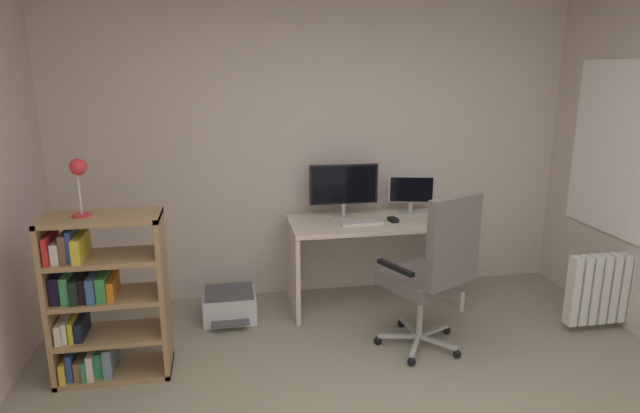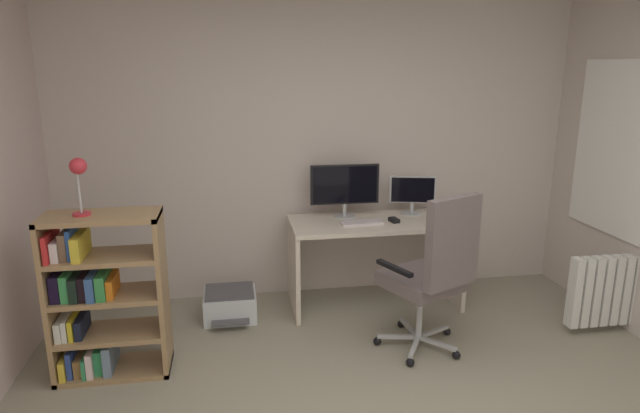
{
  "view_description": "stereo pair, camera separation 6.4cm",
  "coord_description": "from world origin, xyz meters",
  "px_view_note": "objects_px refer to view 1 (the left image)",
  "views": [
    {
      "loc": [
        -0.83,
        -2.1,
        2.0
      ],
      "look_at": [
        -0.12,
        1.8,
        0.97
      ],
      "focal_mm": 30.46,
      "sensor_mm": 36.0,
      "label": 1
    },
    {
      "loc": [
        -0.77,
        -2.11,
        2.0
      ],
      "look_at": [
        -0.12,
        1.8,
        0.97
      ],
      "focal_mm": 30.46,
      "sensor_mm": 36.0,
      "label": 2
    }
  ],
  "objects_px": {
    "monitor_secondary": "(411,192)",
    "printer": "(230,305)",
    "monitor_main": "(344,186)",
    "computer_mouse": "(393,220)",
    "office_chair": "(434,268)",
    "radiator": "(616,288)",
    "keyboard": "(361,223)",
    "bookshelf": "(98,300)",
    "desk": "(374,243)",
    "desk_lamp": "(79,175)"
  },
  "relations": [
    {
      "from": "monitor_secondary",
      "to": "printer",
      "type": "bearing_deg",
      "value": -171.87
    },
    {
      "from": "monitor_main",
      "to": "computer_mouse",
      "type": "relative_size",
      "value": 5.82
    },
    {
      "from": "monitor_secondary",
      "to": "office_chair",
      "type": "distance_m",
      "value": 1.08
    },
    {
      "from": "monitor_main",
      "to": "radiator",
      "type": "distance_m",
      "value": 2.27
    },
    {
      "from": "office_chair",
      "to": "monitor_main",
      "type": "bearing_deg",
      "value": 111.99
    },
    {
      "from": "radiator",
      "to": "keyboard",
      "type": "bearing_deg",
      "value": 159.52
    },
    {
      "from": "monitor_secondary",
      "to": "office_chair",
      "type": "height_order",
      "value": "office_chair"
    },
    {
      "from": "monitor_secondary",
      "to": "office_chair",
      "type": "relative_size",
      "value": 0.33
    },
    {
      "from": "computer_mouse",
      "to": "radiator",
      "type": "relative_size",
      "value": 0.12
    },
    {
      "from": "monitor_secondary",
      "to": "keyboard",
      "type": "height_order",
      "value": "monitor_secondary"
    },
    {
      "from": "computer_mouse",
      "to": "bookshelf",
      "type": "relative_size",
      "value": 0.09
    },
    {
      "from": "desk",
      "to": "desk_lamp",
      "type": "distance_m",
      "value": 2.36
    },
    {
      "from": "keyboard",
      "to": "office_chair",
      "type": "height_order",
      "value": "office_chair"
    },
    {
      "from": "desk",
      "to": "monitor_main",
      "type": "relative_size",
      "value": 2.43
    },
    {
      "from": "monitor_main",
      "to": "desk_lamp",
      "type": "distance_m",
      "value": 2.1
    },
    {
      "from": "keyboard",
      "to": "desk_lamp",
      "type": "relative_size",
      "value": 0.94
    },
    {
      "from": "desk",
      "to": "office_chair",
      "type": "distance_m",
      "value": 0.89
    },
    {
      "from": "printer",
      "to": "radiator",
      "type": "height_order",
      "value": "radiator"
    },
    {
      "from": "monitor_secondary",
      "to": "computer_mouse",
      "type": "distance_m",
      "value": 0.37
    },
    {
      "from": "printer",
      "to": "desk",
      "type": "bearing_deg",
      "value": 3.34
    },
    {
      "from": "office_chair",
      "to": "printer",
      "type": "distance_m",
      "value": 1.7
    },
    {
      "from": "monitor_secondary",
      "to": "computer_mouse",
      "type": "xyz_separation_m",
      "value": [
        -0.23,
        -0.22,
        -0.18
      ]
    },
    {
      "from": "monitor_main",
      "to": "keyboard",
      "type": "relative_size",
      "value": 1.71
    },
    {
      "from": "keyboard",
      "to": "printer",
      "type": "distance_m",
      "value": 1.26
    },
    {
      "from": "desk",
      "to": "printer",
      "type": "relative_size",
      "value": 3.19
    },
    {
      "from": "office_chair",
      "to": "bookshelf",
      "type": "height_order",
      "value": "office_chair"
    },
    {
      "from": "office_chair",
      "to": "printer",
      "type": "relative_size",
      "value": 2.66
    },
    {
      "from": "monitor_secondary",
      "to": "printer",
      "type": "height_order",
      "value": "monitor_secondary"
    },
    {
      "from": "monitor_main",
      "to": "radiator",
      "type": "xyz_separation_m",
      "value": [
        1.96,
        -0.93,
        -0.68
      ]
    },
    {
      "from": "computer_mouse",
      "to": "radiator",
      "type": "height_order",
      "value": "computer_mouse"
    },
    {
      "from": "desk",
      "to": "monitor_main",
      "type": "height_order",
      "value": "monitor_main"
    },
    {
      "from": "printer",
      "to": "monitor_secondary",
      "type": "bearing_deg",
      "value": 8.13
    },
    {
      "from": "desk_lamp",
      "to": "monitor_secondary",
      "type": "bearing_deg",
      "value": 20.27
    },
    {
      "from": "desk_lamp",
      "to": "radiator",
      "type": "bearing_deg",
      "value": -0.32
    },
    {
      "from": "office_chair",
      "to": "keyboard",
      "type": "bearing_deg",
      "value": 111.91
    },
    {
      "from": "keyboard",
      "to": "office_chair",
      "type": "xyz_separation_m",
      "value": [
        0.32,
        -0.79,
        -0.12
      ]
    },
    {
      "from": "computer_mouse",
      "to": "keyboard",
      "type": "bearing_deg",
      "value": 170.34
    },
    {
      "from": "bookshelf",
      "to": "printer",
      "type": "height_order",
      "value": "bookshelf"
    },
    {
      "from": "monitor_secondary",
      "to": "radiator",
      "type": "bearing_deg",
      "value": -34.36
    },
    {
      "from": "desk",
      "to": "computer_mouse",
      "type": "distance_m",
      "value": 0.27
    },
    {
      "from": "monitor_main",
      "to": "office_chair",
      "type": "distance_m",
      "value": 1.17
    },
    {
      "from": "office_chair",
      "to": "radiator",
      "type": "xyz_separation_m",
      "value": [
        1.54,
        0.09,
        -0.3
      ]
    },
    {
      "from": "office_chair",
      "to": "radiator",
      "type": "bearing_deg",
      "value": 3.52
    },
    {
      "from": "desk_lamp",
      "to": "printer",
      "type": "relative_size",
      "value": 0.81
    },
    {
      "from": "desk",
      "to": "monitor_secondary",
      "type": "distance_m",
      "value": 0.56
    },
    {
      "from": "keyboard",
      "to": "radiator",
      "type": "height_order",
      "value": "keyboard"
    },
    {
      "from": "monitor_secondary",
      "to": "radiator",
      "type": "distance_m",
      "value": 1.75
    },
    {
      "from": "monitor_main",
      "to": "monitor_secondary",
      "type": "distance_m",
      "value": 0.6
    },
    {
      "from": "monitor_main",
      "to": "computer_mouse",
      "type": "xyz_separation_m",
      "value": [
        0.37,
        -0.22,
        -0.25
      ]
    },
    {
      "from": "printer",
      "to": "radiator",
      "type": "bearing_deg",
      "value": -13.4
    }
  ]
}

